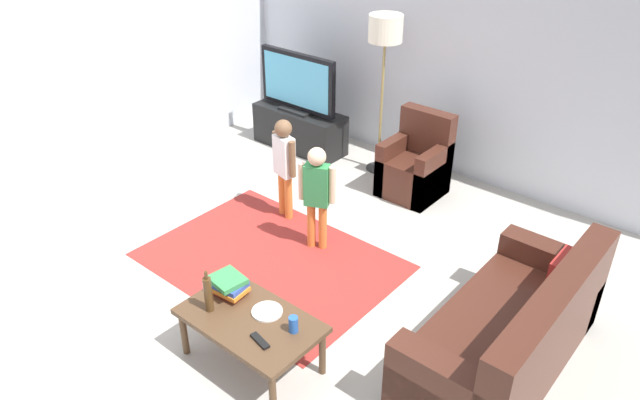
{
  "coord_description": "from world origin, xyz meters",
  "views": [
    {
      "loc": [
        2.85,
        -2.78,
        3.23
      ],
      "look_at": [
        0.0,
        0.6,
        0.65
      ],
      "focal_mm": 33.61,
      "sensor_mm": 36.0,
      "label": 1
    }
  ],
  "objects": [
    {
      "name": "ground",
      "position": [
        0.0,
        0.0,
        0.0
      ],
      "size": [
        7.8,
        7.8,
        0.0
      ],
      "primitive_type": "plane",
      "color": "#B2ADA3"
    },
    {
      "name": "wall_back",
      "position": [
        0.0,
        3.0,
        1.35
      ],
      "size": [
        6.0,
        0.12,
        2.7
      ],
      "primitive_type": "cube",
      "color": "silver",
      "rests_on": "ground"
    },
    {
      "name": "wall_left",
      "position": [
        -3.0,
        0.0,
        1.35
      ],
      "size": [
        0.12,
        6.0,
        2.7
      ],
      "primitive_type": "cube",
      "color": "silver",
      "rests_on": "ground"
    },
    {
      "name": "area_rug",
      "position": [
        -0.35,
        0.32,
        0.0
      ],
      "size": [
        2.2,
        1.6,
        0.01
      ],
      "primitive_type": "cube",
      "color": "#9E2D28",
      "rests_on": "ground"
    },
    {
      "name": "tv_stand",
      "position": [
        -1.76,
        2.3,
        0.24
      ],
      "size": [
        1.2,
        0.44,
        0.5
      ],
      "color": "black",
      "rests_on": "ground"
    },
    {
      "name": "tv",
      "position": [
        -1.76,
        2.28,
        0.85
      ],
      "size": [
        1.1,
        0.28,
        0.71
      ],
      "color": "black",
      "rests_on": "tv_stand"
    },
    {
      "name": "couch",
      "position": [
        1.87,
        0.48,
        0.29
      ],
      "size": [
        0.8,
        1.8,
        0.86
      ],
      "color": "#472319",
      "rests_on": "ground"
    },
    {
      "name": "armchair",
      "position": [
        -0.05,
        2.26,
        0.3
      ],
      "size": [
        0.6,
        0.6,
        0.9
      ],
      "color": "#472319",
      "rests_on": "ground"
    },
    {
      "name": "floor_lamp",
      "position": [
        -0.67,
        2.45,
        1.54
      ],
      "size": [
        0.36,
        0.36,
        1.78
      ],
      "color": "#262626",
      "rests_on": "ground"
    },
    {
      "name": "child_near_tv",
      "position": [
        -0.78,
        0.99,
        0.63
      ],
      "size": [
        0.34,
        0.18,
        1.05
      ],
      "color": "orange",
      "rests_on": "ground"
    },
    {
      "name": "child_center",
      "position": [
        -0.18,
        0.77,
        0.62
      ],
      "size": [
        0.32,
        0.2,
        1.02
      ],
      "color": "orange",
      "rests_on": "ground"
    },
    {
      "name": "coffee_table",
      "position": [
        0.42,
        -0.66,
        0.37
      ],
      "size": [
        1.0,
        0.6,
        0.42
      ],
      "color": "#513823",
      "rests_on": "ground"
    },
    {
      "name": "book_stack",
      "position": [
        0.12,
        -0.57,
        0.5
      ],
      "size": [
        0.28,
        0.24,
        0.14
      ],
      "color": "red",
      "rests_on": "coffee_table"
    },
    {
      "name": "bottle",
      "position": [
        0.14,
        -0.78,
        0.56
      ],
      "size": [
        0.06,
        0.06,
        0.34
      ],
      "color": "#4C3319",
      "rests_on": "coffee_table"
    },
    {
      "name": "tv_remote",
      "position": [
        0.64,
        -0.78,
        0.43
      ],
      "size": [
        0.18,
        0.08,
        0.02
      ],
      "primitive_type": "cube",
      "rotation": [
        0.0,
        0.0,
        -0.21
      ],
      "color": "black",
      "rests_on": "coffee_table"
    },
    {
      "name": "soda_can",
      "position": [
        0.74,
        -0.56,
        0.48
      ],
      "size": [
        0.07,
        0.07,
        0.12
      ],
      "primitive_type": "cylinder",
      "color": "#2659B2",
      "rests_on": "coffee_table"
    },
    {
      "name": "plate",
      "position": [
        0.47,
        -0.54,
        0.43
      ],
      "size": [
        0.22,
        0.22,
        0.02
      ],
      "color": "white",
      "rests_on": "coffee_table"
    }
  ]
}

